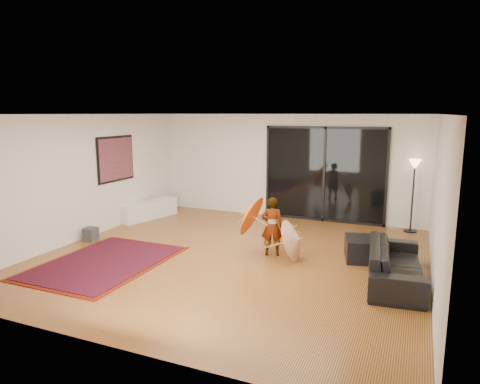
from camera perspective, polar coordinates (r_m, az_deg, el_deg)
The scene contains 17 objects.
floor at distance 8.31m, azimuth -1.04°, elevation -8.63°, with size 7.00×7.00×0.00m, color #AC662F.
ceiling at distance 7.85m, azimuth -1.10°, elevation 10.33°, with size 7.00×7.00×0.00m, color white.
wall_back at distance 11.23m, azimuth 6.23°, elevation 3.40°, with size 7.00×7.00×0.00m, color silver.
wall_front at distance 5.06m, azimuth -17.49°, elevation -5.73°, with size 7.00×7.00×0.00m, color silver.
wall_left at distance 9.91m, azimuth -19.90°, elevation 1.90°, with size 7.00×7.00×0.00m, color silver.
wall_right at distance 7.31m, azimuth 24.88°, elevation -1.31°, with size 7.00×7.00×0.00m, color silver.
sliding_door at distance 10.97m, azimuth 11.17°, elevation 2.31°, with size 3.06×0.07×2.40m.
painting at distance 10.60m, azimuth -16.20°, elevation 4.26°, with size 0.04×1.28×1.08m.
media_console at distance 11.42m, azimuth -12.10°, elevation -2.36°, with size 0.41×1.65×0.46m, color white.
speaker at distance 9.82m, azimuth -19.28°, elevation -5.34°, with size 0.25×0.25×0.29m, color #424244.
persian_rug at distance 8.37m, azimuth -17.59°, elevation -8.93°, with size 1.99×2.78×0.02m.
sofa at distance 7.50m, azimuth 20.03°, elevation -8.94°, with size 2.12×0.83×0.62m, color black.
ottoman at distance 8.42m, azimuth 16.42°, elevation -7.31°, with size 0.73×0.73×0.42m, color black.
floor_lamp at distance 10.52m, azimuth 22.22°, elevation 2.14°, with size 0.29×0.29×1.69m.
child at distance 8.28m, azimuth 4.29°, elevation -4.58°, with size 0.42×0.27×1.15m, color #999999.
parasol_orange at distance 8.38m, azimuth 0.63°, elevation -3.24°, with size 0.50×0.83×0.86m.
parasol_white at distance 7.99m, azimuth 8.03°, elevation -5.73°, with size 0.52×0.81×0.89m.
Camera 1 is at (3.20, -7.17, 2.72)m, focal length 32.00 mm.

